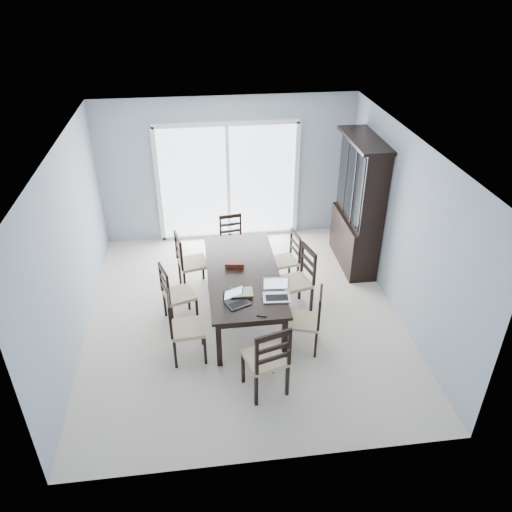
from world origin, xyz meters
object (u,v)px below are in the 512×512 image
(chair_left_mid, at_px, (172,289))
(china_hutch, at_px, (358,206))
(chair_right_far, at_px, (289,253))
(chair_end_near, at_px, (269,355))
(game_box, at_px, (235,264))
(dining_table, at_px, (243,277))
(chair_left_near, at_px, (179,321))
(chair_right_near, at_px, (311,314))
(hot_tub, at_px, (181,193))
(chair_end_far, at_px, (232,235))
(cell_phone, at_px, (262,315))
(chair_right_mid, at_px, (301,273))
(laptop_silver, at_px, (277,294))
(chair_left_far, at_px, (186,257))
(laptop_dark, at_px, (238,301))

(chair_left_mid, bearing_deg, china_hutch, 94.38)
(chair_right_far, height_order, chair_end_near, chair_end_near)
(game_box, bearing_deg, china_hutch, 26.62)
(dining_table, relative_size, chair_left_near, 1.96)
(chair_right_near, bearing_deg, china_hutch, -13.86)
(china_hutch, height_order, hot_tub, china_hutch)
(dining_table, height_order, chair_end_far, chair_end_far)
(chair_right_near, relative_size, cell_phone, 8.56)
(chair_right_near, height_order, chair_end_far, chair_right_near)
(chair_right_mid, xyz_separation_m, laptop_silver, (-0.48, -0.75, 0.19))
(dining_table, xyz_separation_m, chair_end_far, (-0.03, 1.48, -0.14))
(china_hutch, height_order, chair_right_far, china_hutch)
(chair_left_far, relative_size, chair_end_far, 1.11)
(laptop_dark, distance_m, hot_tub, 4.36)
(china_hutch, xyz_separation_m, chair_end_near, (-1.90, -2.83, -0.44))
(chair_end_far, distance_m, cell_phone, 2.50)
(dining_table, distance_m, chair_end_far, 1.49)
(laptop_silver, xyz_separation_m, cell_phone, (-0.24, -0.34, -0.05))
(laptop_dark, relative_size, hot_tub, 0.17)
(laptop_silver, relative_size, game_box, 1.39)
(laptop_silver, bearing_deg, game_box, 123.01)
(chair_right_near, bearing_deg, game_box, 59.00)
(laptop_dark, bearing_deg, chair_right_mid, 15.18)
(hot_tub, bearing_deg, chair_right_near, -68.85)
(game_box, bearing_deg, chair_left_near, -129.59)
(china_hutch, distance_m, game_box, 2.40)
(laptop_dark, bearing_deg, game_box, 63.24)
(laptop_dark, xyz_separation_m, game_box, (0.04, 0.91, -0.02))
(chair_left_near, bearing_deg, hot_tub, 175.82)
(chair_left_mid, bearing_deg, game_box, 84.18)
(chair_left_near, bearing_deg, chair_end_far, 155.10)
(chair_right_mid, xyz_separation_m, game_box, (-0.95, 0.10, 0.16))
(chair_right_far, bearing_deg, chair_end_near, 152.10)
(chair_left_mid, distance_m, chair_right_far, 1.98)
(chair_right_mid, height_order, chair_end_near, chair_end_near)
(china_hutch, height_order, game_box, china_hutch)
(chair_right_mid, bearing_deg, china_hutch, -59.49)
(chair_right_near, xyz_separation_m, cell_phone, (-0.68, -0.19, 0.19))
(game_box, xyz_separation_m, hot_tub, (-0.78, 3.36, -0.33))
(china_hutch, distance_m, chair_end_far, 2.14)
(chair_left_near, distance_m, chair_left_far, 1.58)
(chair_left_far, bearing_deg, chair_right_far, 77.46)
(chair_right_far, bearing_deg, hot_tub, 19.75)
(chair_right_mid, bearing_deg, laptop_dark, 115.17)
(chair_left_mid, distance_m, laptop_silver, 1.53)
(chair_left_mid, distance_m, hot_tub, 3.57)
(china_hutch, xyz_separation_m, chair_right_far, (-1.21, -0.47, -0.53))
(dining_table, relative_size, cell_phone, 17.70)
(chair_left_far, relative_size, chair_right_far, 1.11)
(laptop_dark, height_order, hot_tub, laptop_dark)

